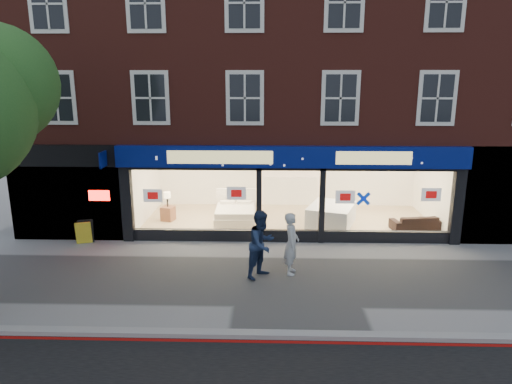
{
  "coord_description": "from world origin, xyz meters",
  "views": [
    {
      "loc": [
        -0.72,
        -11.65,
        5.37
      ],
      "look_at": [
        -1.13,
        2.5,
        1.87
      ],
      "focal_mm": 32.0,
      "sensor_mm": 36.0,
      "label": 1
    }
  ],
  "objects_px": {
    "a_board": "(85,232)",
    "pedestrian_grey": "(291,243)",
    "pedestrian_blue": "(262,244)",
    "display_bed": "(235,213)",
    "sofa": "(416,222)",
    "mattress_stack": "(331,215)"
  },
  "relations": [
    {
      "from": "a_board",
      "to": "pedestrian_grey",
      "type": "relative_size",
      "value": 0.44
    },
    {
      "from": "sofa",
      "to": "pedestrian_grey",
      "type": "distance_m",
      "value": 6.02
    },
    {
      "from": "mattress_stack",
      "to": "pedestrian_grey",
      "type": "distance_m",
      "value": 4.53
    },
    {
      "from": "sofa",
      "to": "display_bed",
      "type": "bearing_deg",
      "value": -16.06
    },
    {
      "from": "mattress_stack",
      "to": "pedestrian_grey",
      "type": "height_order",
      "value": "pedestrian_grey"
    },
    {
      "from": "display_bed",
      "to": "a_board",
      "type": "bearing_deg",
      "value": -155.02
    },
    {
      "from": "pedestrian_grey",
      "to": "pedestrian_blue",
      "type": "xyz_separation_m",
      "value": [
        -0.83,
        -0.25,
        0.06
      ]
    },
    {
      "from": "display_bed",
      "to": "mattress_stack",
      "type": "distance_m",
      "value": 3.63
    },
    {
      "from": "display_bed",
      "to": "a_board",
      "type": "xyz_separation_m",
      "value": [
        -4.9,
        -2.42,
        -0.01
      ]
    },
    {
      "from": "a_board",
      "to": "pedestrian_grey",
      "type": "bearing_deg",
      "value": -35.09
    },
    {
      "from": "mattress_stack",
      "to": "sofa",
      "type": "bearing_deg",
      "value": -8.34
    },
    {
      "from": "pedestrian_grey",
      "to": "pedestrian_blue",
      "type": "distance_m",
      "value": 0.87
    },
    {
      "from": "a_board",
      "to": "pedestrian_grey",
      "type": "height_order",
      "value": "pedestrian_grey"
    },
    {
      "from": "display_bed",
      "to": "pedestrian_grey",
      "type": "height_order",
      "value": "pedestrian_grey"
    },
    {
      "from": "display_bed",
      "to": "a_board",
      "type": "height_order",
      "value": "display_bed"
    },
    {
      "from": "sofa",
      "to": "a_board",
      "type": "distance_m",
      "value": 11.6
    },
    {
      "from": "a_board",
      "to": "pedestrian_blue",
      "type": "distance_m",
      "value": 6.52
    },
    {
      "from": "sofa",
      "to": "a_board",
      "type": "xyz_separation_m",
      "value": [
        -11.5,
        -1.51,
        0.03
      ]
    },
    {
      "from": "mattress_stack",
      "to": "pedestrian_grey",
      "type": "bearing_deg",
      "value": -111.83
    },
    {
      "from": "mattress_stack",
      "to": "a_board",
      "type": "xyz_separation_m",
      "value": [
        -8.5,
        -1.95,
        -0.08
      ]
    },
    {
      "from": "display_bed",
      "to": "pedestrian_grey",
      "type": "xyz_separation_m",
      "value": [
        1.93,
        -4.66,
        0.49
      ]
    },
    {
      "from": "sofa",
      "to": "pedestrian_blue",
      "type": "bearing_deg",
      "value": 27.8
    }
  ]
}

